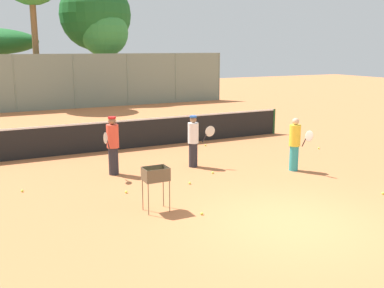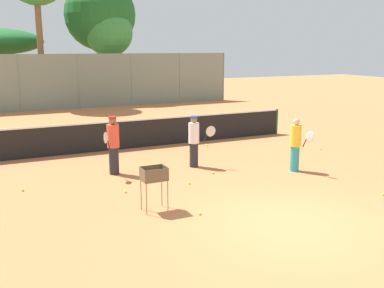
# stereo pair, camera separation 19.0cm
# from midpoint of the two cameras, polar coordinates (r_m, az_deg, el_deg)

# --- Properties ---
(ground_plane) EXTENTS (80.00, 80.00, 0.00)m
(ground_plane) POSITION_cam_midpoint_polar(r_m,az_deg,el_deg) (9.80, 11.88, -9.90)
(ground_plane) COLOR #C67242
(tennis_net) EXTENTS (11.76, 0.10, 1.07)m
(tennis_net) POSITION_cam_midpoint_polar(r_m,az_deg,el_deg) (16.76, -6.12, 1.52)
(tennis_net) COLOR #26592D
(tennis_net) RESTS_ON ground_plane
(back_fence) EXTENTS (20.18, 0.08, 3.27)m
(back_fence) POSITION_cam_midpoint_polar(r_m,az_deg,el_deg) (28.10, -14.93, 7.68)
(back_fence) COLOR gray
(back_fence) RESTS_ON ground_plane
(tree_2) EXTENTS (4.79, 4.79, 8.21)m
(tree_2) POSITION_cam_midpoint_polar(r_m,az_deg,el_deg) (32.21, -12.35, 15.74)
(tree_2) COLOR brown
(tree_2) RESTS_ON ground_plane
(tree_3) EXTENTS (3.16, 3.16, 6.18)m
(tree_3) POSITION_cam_midpoint_polar(r_m,az_deg,el_deg) (31.23, -11.25, 13.66)
(tree_3) COLOR brown
(tree_3) RESTS_ON ground_plane
(player_white_outfit) EXTENTS (0.78, 0.56, 1.60)m
(player_white_outfit) POSITION_cam_midpoint_polar(r_m,az_deg,el_deg) (13.80, -0.20, 0.44)
(player_white_outfit) COLOR #26262D
(player_white_outfit) RESTS_ON ground_plane
(player_red_cap) EXTENTS (0.33, 0.88, 1.60)m
(player_red_cap) POSITION_cam_midpoint_polar(r_m,az_deg,el_deg) (13.69, 12.54, 0.03)
(player_red_cap) COLOR teal
(player_red_cap) RESTS_ON ground_plane
(player_yellow_shirt) EXTENTS (0.64, 0.76, 1.70)m
(player_yellow_shirt) POSITION_cam_midpoint_polar(r_m,az_deg,el_deg) (13.15, -10.43, -0.11)
(player_yellow_shirt) COLOR #26262D
(player_yellow_shirt) RESTS_ON ground_plane
(ball_cart) EXTENTS (0.56, 0.41, 1.02)m
(ball_cart) POSITION_cam_midpoint_polar(r_m,az_deg,el_deg) (10.11, -5.14, -4.29)
(ball_cart) COLOR brown
(ball_cart) RESTS_ON ground_plane
(tennis_ball_0) EXTENTS (0.07, 0.07, 0.07)m
(tennis_ball_0) POSITION_cam_midpoint_polar(r_m,az_deg,el_deg) (16.91, 1.40, -0.13)
(tennis_ball_0) COLOR #D1E54C
(tennis_ball_0) RESTS_ON ground_plane
(tennis_ball_1) EXTENTS (0.07, 0.07, 0.07)m
(tennis_ball_1) POSITION_cam_midpoint_polar(r_m,az_deg,el_deg) (11.63, -8.82, -6.04)
(tennis_ball_1) COLOR #D1E54C
(tennis_ball_1) RESTS_ON ground_plane
(tennis_ball_2) EXTENTS (0.07, 0.07, 0.07)m
(tennis_ball_2) POSITION_cam_midpoint_polar(r_m,az_deg,el_deg) (12.41, -21.16, -5.56)
(tennis_ball_2) COLOR #D1E54C
(tennis_ball_2) RESTS_ON ground_plane
(tennis_ball_3) EXTENTS (0.07, 0.07, 0.07)m
(tennis_ball_3) POSITION_cam_midpoint_polar(r_m,az_deg,el_deg) (10.07, 0.71, -8.81)
(tennis_ball_3) COLOR #D1E54C
(tennis_ball_3) RESTS_ON ground_plane
(tennis_ball_4) EXTENTS (0.07, 0.07, 0.07)m
(tennis_ball_4) POSITION_cam_midpoint_polar(r_m,az_deg,el_deg) (12.33, 22.69, -5.80)
(tennis_ball_4) COLOR #D1E54C
(tennis_ball_4) RESTS_ON ground_plane
(tennis_ball_5) EXTENTS (0.07, 0.07, 0.07)m
(tennis_ball_5) POSITION_cam_midpoint_polar(r_m,az_deg,el_deg) (13.23, 2.24, -3.65)
(tennis_ball_5) COLOR #D1E54C
(tennis_ball_5) RESTS_ON ground_plane
(tennis_ball_6) EXTENTS (0.07, 0.07, 0.07)m
(tennis_ball_6) POSITION_cam_midpoint_polar(r_m,az_deg,el_deg) (12.22, -0.74, -4.98)
(tennis_ball_6) COLOR #D1E54C
(tennis_ball_6) RESTS_ON ground_plane
(tennis_ball_7) EXTENTS (0.07, 0.07, 0.07)m
(tennis_ball_7) POSITION_cam_midpoint_polar(r_m,az_deg,el_deg) (17.00, 15.50, -0.51)
(tennis_ball_7) COLOR #D1E54C
(tennis_ball_7) RESTS_ON ground_plane
(parked_car) EXTENTS (4.20, 1.70, 1.60)m
(parked_car) POSITION_cam_midpoint_polar(r_m,az_deg,el_deg) (31.78, -7.59, 6.70)
(parked_car) COLOR #3F4C8C
(parked_car) RESTS_ON ground_plane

